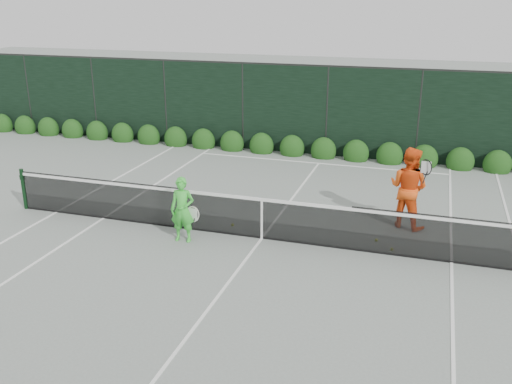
% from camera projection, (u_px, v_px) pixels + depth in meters
% --- Properties ---
extents(ground, '(80.00, 80.00, 0.00)m').
position_uv_depth(ground, '(262.00, 239.00, 12.97)').
color(ground, slate).
rests_on(ground, ground).
extents(tennis_net, '(12.90, 0.10, 1.07)m').
position_uv_depth(tennis_net, '(261.00, 217.00, 12.80)').
color(tennis_net, black).
rests_on(tennis_net, ground).
extents(player_woman, '(0.64, 0.41, 1.49)m').
position_uv_depth(player_woman, '(183.00, 210.00, 12.63)').
color(player_woman, green).
rests_on(player_woman, ground).
extents(player_man, '(1.17, 1.06, 1.95)m').
position_uv_depth(player_man, '(408.00, 188.00, 13.35)').
color(player_man, '#F75314').
rests_on(player_man, ground).
extents(court_lines, '(11.03, 23.83, 0.01)m').
position_uv_depth(court_lines, '(262.00, 238.00, 12.97)').
color(court_lines, white).
rests_on(court_lines, ground).
extents(windscreen_fence, '(32.00, 21.07, 3.06)m').
position_uv_depth(windscreen_fence, '(217.00, 219.00, 10.03)').
color(windscreen_fence, black).
rests_on(windscreen_fence, ground).
extents(hedge_row, '(31.66, 0.65, 0.94)m').
position_uv_depth(hedge_row, '(323.00, 151.00, 19.33)').
color(hedge_row, '#10370F').
rests_on(hedge_row, ground).
extents(tennis_balls, '(5.32, 0.78, 0.07)m').
position_uv_depth(tennis_balls, '(291.00, 231.00, 13.33)').
color(tennis_balls, '#DBEE34').
rests_on(tennis_balls, ground).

